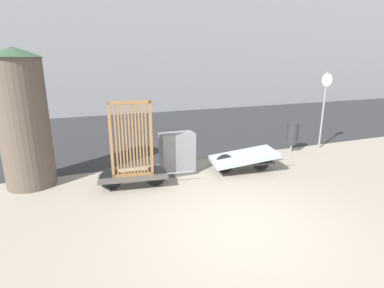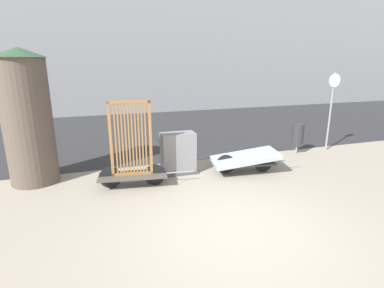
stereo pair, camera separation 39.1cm
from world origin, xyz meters
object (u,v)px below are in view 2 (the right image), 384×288
object	(u,v)px
bike_cart_with_mattress	(245,159)
sign_post	(332,103)
utility_cabinet	(178,155)
trash_bin	(298,134)
advertising_column	(27,117)
bike_cart_with_bedframe	(132,158)

from	to	relation	value
bike_cart_with_mattress	sign_post	bearing A→B (deg)	26.37
utility_cabinet	trash_bin	xyz separation A→B (m)	(4.36, 0.56, 0.13)
bike_cart_with_mattress	advertising_column	size ratio (longest dim) A/B	0.74
trash_bin	advertising_column	xyz separation A→B (m)	(-8.09, 0.00, 1.05)
bike_cart_with_mattress	utility_cabinet	world-z (taller)	utility_cabinet
bike_cart_with_bedframe	utility_cabinet	xyz separation A→B (m)	(1.33, 0.56, -0.20)
bike_cart_with_bedframe	bike_cart_with_mattress	size ratio (longest dim) A/B	0.96
trash_bin	sign_post	size ratio (longest dim) A/B	0.38
trash_bin	sign_post	world-z (taller)	sign_post
utility_cabinet	sign_post	distance (m)	5.74
bike_cart_with_bedframe	advertising_column	bearing A→B (deg)	162.74
bike_cart_with_mattress	trash_bin	size ratio (longest dim) A/B	2.46
trash_bin	advertising_column	size ratio (longest dim) A/B	0.30
bike_cart_with_bedframe	utility_cabinet	distance (m)	1.46
bike_cart_with_bedframe	sign_post	world-z (taller)	sign_post
trash_bin	sign_post	bearing A→B (deg)	-0.27
sign_post	trash_bin	bearing A→B (deg)	179.73
bike_cart_with_bedframe	trash_bin	world-z (taller)	bike_cart_with_bedframe
trash_bin	advertising_column	bearing A→B (deg)	180.00
bike_cart_with_bedframe	advertising_column	world-z (taller)	advertising_column
utility_cabinet	sign_post	world-z (taller)	sign_post
trash_bin	sign_post	xyz separation A→B (m)	(1.24, -0.01, 0.99)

